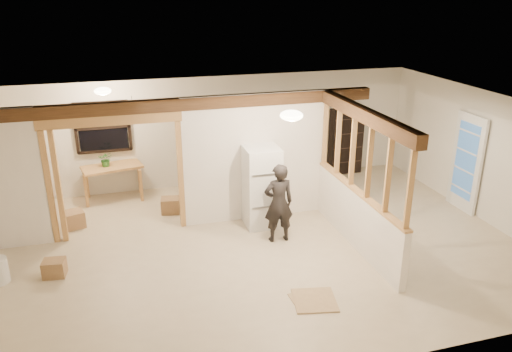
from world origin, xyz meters
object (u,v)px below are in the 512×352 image
object	(u,v)px
woman	(279,203)
refrigerator	(262,187)
work_table	(114,183)
bookshelf	(346,141)
shop_vac	(27,200)

from	to	relation	value
woman	refrigerator	bearing A→B (deg)	-80.48
work_table	bookshelf	bearing A→B (deg)	-10.21
refrigerator	bookshelf	bearing A→B (deg)	38.32
shop_vac	bookshelf	world-z (taller)	bookshelf
work_table	bookshelf	world-z (taller)	bookshelf
shop_vac	bookshelf	distance (m)	7.26
work_table	shop_vac	xyz separation A→B (m)	(-1.71, -0.26, -0.09)
work_table	shop_vac	distance (m)	1.73
work_table	bookshelf	size ratio (longest dim) A/B	0.76
woman	shop_vac	bearing A→B (deg)	-27.63
refrigerator	work_table	xyz separation A→B (m)	(-2.72, 2.05, -0.40)
refrigerator	bookshelf	world-z (taller)	bookshelf
refrigerator	shop_vac	bearing A→B (deg)	158.00
woman	work_table	distance (m)	3.96
work_table	shop_vac	world-z (taller)	work_table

